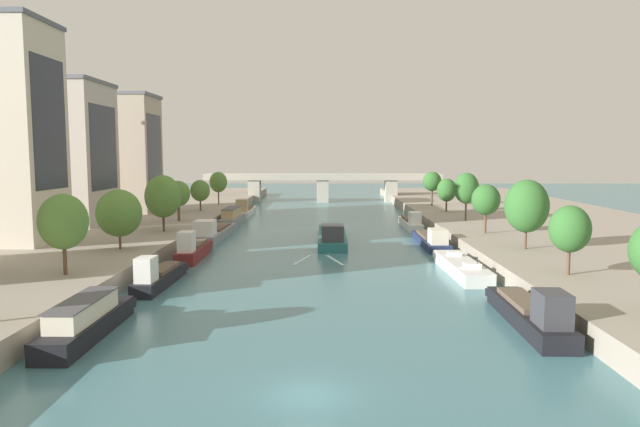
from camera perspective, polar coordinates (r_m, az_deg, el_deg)
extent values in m
plane|color=#42757F|center=(29.33, -1.17, -17.49)|extent=(400.00, 400.00, 0.00)
cube|color=gray|center=(89.83, -22.54, -1.42)|extent=(36.00, 170.00, 1.74)
cube|color=gray|center=(89.17, 22.74, -1.48)|extent=(36.00, 170.00, 1.74)
cube|color=#23666B|center=(77.09, 1.19, -2.37)|extent=(3.57, 18.81, 1.05)
cube|color=#23666B|center=(86.73, 1.11, -1.37)|extent=(3.36, 1.23, 0.89)
cube|color=#23666B|center=(77.01, 1.19, -1.96)|extent=(3.65, 18.81, 0.06)
cube|color=#38383D|center=(70.54, 1.26, -1.89)|extent=(2.66, 3.77, 1.89)
cube|color=black|center=(72.38, 1.24, -1.47)|extent=(2.12, 0.03, 0.53)
cube|color=brown|center=(78.84, 1.18, -1.62)|extent=(2.78, 9.78, 0.36)
cylinder|color=#232328|center=(71.35, 1.67, -2.12)|extent=(0.07, 0.07, 1.10)
cube|color=silver|center=(63.66, 1.46, -4.61)|extent=(2.01, 5.86, 0.03)
cube|color=silver|center=(63.70, -1.79, -4.60)|extent=(1.99, 5.87, 0.03)
cube|color=black|center=(40.37, -21.99, -10.36)|extent=(2.36, 10.96, 1.26)
cube|color=black|center=(45.58, -19.19, -8.24)|extent=(2.20, 1.27, 1.00)
cube|color=black|center=(40.19, -22.03, -9.46)|extent=(2.40, 10.96, 0.06)
cube|color=beige|center=(39.55, -22.37, -8.79)|extent=(1.92, 7.02, 1.19)
cube|color=#4C4C51|center=(39.40, -22.40, -7.89)|extent=(2.06, 7.23, 0.08)
cylinder|color=#232328|center=(37.00, -23.51, -9.91)|extent=(0.07, 0.07, 1.10)
cube|color=black|center=(53.39, -15.49, -6.30)|extent=(2.19, 10.42, 1.10)
cube|color=black|center=(58.55, -13.84, -5.07)|extent=(1.82, 1.29, 0.91)
cube|color=black|center=(53.27, -15.51, -5.69)|extent=(2.23, 10.43, 0.06)
cube|color=white|center=(49.79, -16.79, -5.30)|extent=(1.47, 2.12, 2.05)
cube|color=black|center=(50.70, -16.41, -4.73)|extent=(1.13, 0.06, 0.57)
cube|color=brown|center=(54.20, -15.18, -5.25)|extent=(1.63, 5.44, 0.36)
cylinder|color=#232328|center=(50.17, -16.31, -5.75)|extent=(0.07, 0.07, 1.10)
cube|color=maroon|center=(66.05, -12.33, -3.80)|extent=(2.19, 10.28, 1.29)
cube|color=maroon|center=(71.32, -11.40, -2.96)|extent=(2.00, 1.29, 1.01)
cube|color=maroon|center=(65.94, -12.35, -3.22)|extent=(2.23, 10.28, 0.06)
cube|color=white|center=(62.41, -13.05, -2.72)|extent=(1.59, 2.07, 2.16)
cube|color=black|center=(63.37, -12.85, -2.30)|extent=(1.25, 0.04, 0.60)
cube|color=brown|center=(66.90, -12.16, -2.91)|extent=(1.68, 5.35, 0.36)
cylinder|color=#232328|center=(62.82, -12.68, -3.15)|extent=(0.07, 0.07, 1.10)
cube|color=gray|center=(81.41, -10.41, -2.00)|extent=(3.71, 15.75, 1.11)
cube|color=gray|center=(89.33, -9.27, -1.21)|extent=(3.15, 1.32, 0.92)
cube|color=gray|center=(81.33, -10.41, -1.59)|extent=(3.78, 15.75, 0.06)
cube|color=white|center=(76.07, -11.30, -1.38)|extent=(2.55, 3.20, 1.91)
cube|color=black|center=(77.55, -11.03, -1.02)|extent=(1.97, 0.08, 0.53)
cube|color=brown|center=(82.82, -10.18, -1.31)|extent=(2.78, 8.21, 0.36)
cylinder|color=#232328|center=(76.61, -10.83, -1.63)|extent=(0.07, 0.07, 1.10)
cube|color=gray|center=(96.36, -8.66, -0.70)|extent=(2.67, 11.59, 1.26)
cube|color=gray|center=(102.31, -8.01, -0.24)|extent=(2.27, 1.32, 1.00)
cube|color=gray|center=(96.28, -8.66, -0.31)|extent=(2.72, 11.59, 0.06)
cube|color=tan|center=(95.64, -8.73, 0.10)|extent=(2.13, 7.43, 1.44)
cube|color=#4C4C51|center=(95.57, -8.74, 0.55)|extent=(2.28, 7.65, 0.08)
cylinder|color=#232328|center=(92.78, -8.85, -0.19)|extent=(0.07, 0.07, 1.10)
cube|color=silver|center=(112.06, -7.39, 0.16)|extent=(3.11, 14.36, 0.95)
cube|color=silver|center=(119.47, -6.99, 0.57)|extent=(2.63, 1.28, 0.84)
cube|color=silver|center=(112.01, -7.40, 0.42)|extent=(3.17, 14.36, 0.06)
cube|color=tan|center=(107.10, -7.70, 0.80)|extent=(2.13, 2.91, 2.30)
cube|color=black|center=(108.49, -7.61, 1.05)|extent=(1.64, 0.07, 0.64)
cube|color=brown|center=(113.41, -7.32, 0.59)|extent=(2.33, 7.49, 0.36)
cylinder|color=#232328|center=(107.67, -7.44, 0.51)|extent=(0.07, 0.07, 1.10)
cube|color=black|center=(42.48, 19.85, -9.55)|extent=(2.68, 12.56, 1.16)
cube|color=black|center=(48.57, 17.46, -7.39)|extent=(2.30, 1.30, 0.95)
cube|color=black|center=(42.32, 19.88, -8.75)|extent=(2.73, 12.56, 0.06)
cube|color=#38383D|center=(38.16, 21.92, -8.73)|extent=(1.85, 2.54, 2.12)
cube|color=black|center=(39.24, 21.31, -7.83)|extent=(1.43, 0.06, 0.59)
cube|color=brown|center=(43.42, 19.38, -8.08)|extent=(2.01, 6.55, 0.36)
cylinder|color=#232328|center=(38.87, 22.14, -9.26)|extent=(0.07, 0.07, 1.10)
cube|color=silver|center=(58.12, 13.79, -5.21)|extent=(3.01, 13.04, 1.20)
cube|color=silver|center=(64.63, 12.27, -3.95)|extent=(2.60, 1.31, 0.97)
cube|color=silver|center=(58.01, 13.81, -4.60)|extent=(3.07, 13.05, 0.06)
cube|color=white|center=(60.69, 13.14, -3.90)|extent=(1.37, 0.93, 0.40)
cube|color=white|center=(54.51, 14.77, -5.01)|extent=(1.51, 1.14, 0.48)
cylinder|color=#232328|center=(54.32, 15.27, -4.73)|extent=(0.07, 0.07, 1.10)
cube|color=#1E284C|center=(75.14, 10.86, -2.74)|extent=(2.71, 14.30, 0.91)
cube|color=#1E284C|center=(82.44, 9.96, -1.90)|extent=(2.53, 1.21, 0.82)
cube|color=#1E284C|center=(75.07, 10.86, -2.38)|extent=(2.77, 14.30, 0.06)
cube|color=beige|center=(70.21, 11.56, -2.22)|extent=(2.00, 2.87, 1.75)
cube|color=black|center=(71.58, 11.36, -1.85)|extent=(1.59, 0.04, 0.49)
cube|color=brown|center=(76.43, 10.68, -2.07)|extent=(2.10, 7.44, 0.36)
cylinder|color=#232328|center=(70.89, 11.79, -2.41)|extent=(0.07, 0.07, 1.10)
cube|color=silver|center=(92.38, 8.90, -1.05)|extent=(2.24, 12.88, 1.07)
cube|color=silver|center=(99.04, 8.33, -0.51)|extent=(2.09, 1.23, 0.90)
cube|color=silver|center=(92.31, 8.91, -0.70)|extent=(2.28, 12.88, 0.06)
cube|color=white|center=(87.91, 9.34, -0.43)|extent=(1.66, 2.58, 1.81)
cube|color=black|center=(89.16, 9.21, -0.16)|extent=(1.32, 0.03, 0.51)
cube|color=brown|center=(93.56, 8.80, -0.48)|extent=(1.73, 6.70, 0.36)
cylinder|color=#232328|center=(88.51, 9.49, -0.62)|extent=(0.07, 0.07, 1.10)
cylinder|color=brown|center=(51.80, -23.88, -3.84)|extent=(0.32, 0.32, 3.15)
ellipsoid|color=#568438|center=(51.42, -24.01, -0.73)|extent=(3.94, 3.94, 4.57)
cylinder|color=brown|center=(63.59, -19.14, -2.26)|extent=(0.25, 0.25, 2.42)
ellipsoid|color=#568438|center=(63.29, -19.22, 0.04)|extent=(4.65, 4.65, 4.92)
cylinder|color=brown|center=(76.37, -15.19, -0.60)|extent=(0.32, 0.32, 3.00)
ellipsoid|color=#568438|center=(76.10, -15.25, 1.64)|extent=(4.57, 4.57, 5.43)
cylinder|color=brown|center=(87.93, -13.77, 0.27)|extent=(0.38, 0.38, 3.00)
ellipsoid|color=#568438|center=(87.73, -13.81, 1.93)|extent=(3.45, 3.45, 3.79)
cylinder|color=brown|center=(102.45, -11.72, 0.96)|extent=(0.29, 0.29, 2.50)
ellipsoid|color=#568438|center=(102.28, -11.75, 2.23)|extent=(3.37, 3.37, 3.70)
cylinder|color=brown|center=(114.84, -9.98, 1.71)|extent=(0.25, 0.25, 3.26)
ellipsoid|color=#568438|center=(114.68, -10.01, 3.07)|extent=(3.43, 3.43, 4.02)
cylinder|color=brown|center=(51.67, 23.33, -4.08)|extent=(0.29, 0.29, 2.74)
ellipsoid|color=#336B2D|center=(51.32, 23.44, -1.41)|extent=(3.32, 3.32, 3.85)
cylinder|color=brown|center=(63.99, 19.64, -1.98)|extent=(0.28, 0.28, 2.97)
ellipsoid|color=#336B2D|center=(63.67, 19.73, 0.69)|extent=(4.50, 4.50, 5.52)
cylinder|color=brown|center=(74.97, 16.00, -0.68)|extent=(0.31, 0.31, 3.15)
ellipsoid|color=#336B2D|center=(74.72, 16.06, 1.33)|extent=(3.51, 3.51, 3.85)
cylinder|color=brown|center=(88.18, 14.20, 0.47)|extent=(0.28, 0.28, 3.58)
ellipsoid|color=#336B2D|center=(87.95, 14.25, 2.44)|extent=(3.64, 3.64, 4.56)
cylinder|color=brown|center=(101.30, 12.37, 0.92)|extent=(0.31, 0.31, 2.62)
ellipsoid|color=#336B2D|center=(101.12, 12.40, 2.28)|extent=(3.30, 3.30, 3.95)
cylinder|color=brown|center=(112.84, 10.98, 1.70)|extent=(0.35, 0.35, 3.57)
ellipsoid|color=#336B2D|center=(112.67, 11.01, 3.13)|extent=(3.55, 3.55, 3.73)
cube|color=#232833|center=(70.59, -25.12, 8.03)|extent=(0.04, 7.59, 14.37)
cube|color=#BCB2A8|center=(88.71, -23.91, 5.33)|extent=(11.14, 11.85, 19.50)
cube|color=slate|center=(89.26, -24.18, 11.75)|extent=(11.47, 12.21, 0.50)
cube|color=#232833|center=(86.56, -20.55, 6.10)|extent=(0.04, 9.48, 11.70)
cube|color=#B2A38E|center=(104.88, -19.94, 5.47)|extent=(14.99, 9.82, 19.40)
cube|color=slate|center=(105.33, -20.14, 10.88)|extent=(15.44, 10.11, 0.50)
cube|color=#232833|center=(102.50, -16.00, 6.13)|extent=(0.04, 7.85, 11.64)
cube|color=#ADA899|center=(138.99, 0.26, 3.46)|extent=(56.88, 4.40, 0.60)
cube|color=#ADA899|center=(136.96, 0.25, 3.74)|extent=(56.88, 0.30, 0.90)
cube|color=#ADA899|center=(140.96, 0.27, 3.80)|extent=(56.88, 0.30, 0.90)
cube|color=#ADA899|center=(140.22, -6.48, 2.23)|extent=(2.80, 3.60, 5.35)
cube|color=#ADA899|center=(139.15, 0.26, 2.24)|extent=(2.80, 3.60, 5.35)
cube|color=#ADA899|center=(140.02, 7.01, 2.21)|extent=(2.80, 3.60, 5.35)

